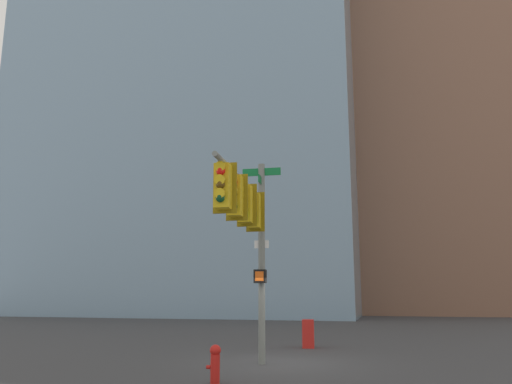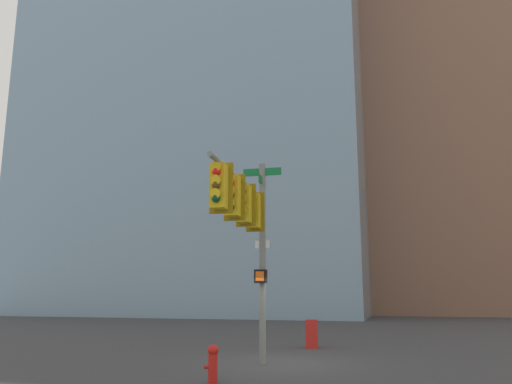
% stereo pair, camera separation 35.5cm
% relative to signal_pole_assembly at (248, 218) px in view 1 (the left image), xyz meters
% --- Properties ---
extents(ground_plane, '(200.00, 200.00, 0.00)m').
position_rel_signal_pole_assembly_xyz_m(ground_plane, '(-0.35, -2.37, -4.06)').
color(ground_plane, '#38383A').
extents(signal_pole_assembly, '(1.22, 5.89, 6.06)m').
position_rel_signal_pole_assembly_xyz_m(signal_pole_assembly, '(0.00, 0.00, 0.00)').
color(signal_pole_assembly, slate).
rests_on(signal_pole_assembly, ground_plane).
extents(fire_hydrant, '(0.34, 0.26, 0.87)m').
position_rel_signal_pole_assembly_xyz_m(fire_hydrant, '(0.41, 1.32, -3.59)').
color(fire_hydrant, red).
rests_on(fire_hydrant, ground_plane).
extents(newspaper_box, '(0.50, 0.61, 1.05)m').
position_rel_signal_pole_assembly_xyz_m(newspaper_box, '(-0.54, -6.86, -3.54)').
color(newspaper_box, red).
rests_on(newspaper_box, ground_plane).
extents(building_brick_nearside, '(25.17, 17.39, 53.22)m').
position_rel_signal_pole_assembly_xyz_m(building_brick_nearside, '(-5.77, -43.53, 22.55)').
color(building_brick_nearside, '#845B47').
rests_on(building_brick_nearside, ground_plane).
extents(building_brick_midblock, '(18.90, 15.42, 29.94)m').
position_rel_signal_pole_assembly_xyz_m(building_brick_midblock, '(15.91, -45.12, 10.91)').
color(building_brick_midblock, brown).
rests_on(building_brick_midblock, ground_plane).
extents(building_glass_tower, '(33.46, 26.35, 64.69)m').
position_rel_signal_pole_assembly_xyz_m(building_glass_tower, '(15.55, -38.76, 28.29)').
color(building_glass_tower, '#7A99B2').
rests_on(building_glass_tower, ground_plane).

